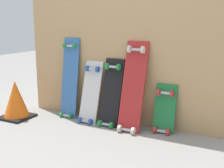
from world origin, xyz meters
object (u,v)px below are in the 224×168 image
(skateboard_black, at_px, (111,96))
(skateboard_green, at_px, (164,112))
(skateboard_red, at_px, (133,90))
(skateboard_white, at_px, (90,95))
(traffic_cone, at_px, (16,100))
(skateboard_blue, at_px, (70,81))

(skateboard_black, bearing_deg, skateboard_green, 4.23)
(skateboard_green, bearing_deg, skateboard_black, -175.77)
(skateboard_black, xyz_separation_m, skateboard_red, (0.26, -0.02, 0.10))
(skateboard_white, xyz_separation_m, skateboard_black, (0.25, 0.00, 0.02))
(skateboard_black, distance_m, skateboard_green, 0.58)
(skateboard_white, bearing_deg, skateboard_red, -2.36)
(traffic_cone, bearing_deg, skateboard_red, 12.03)
(skateboard_green, distance_m, traffic_cone, 1.65)
(skateboard_black, xyz_separation_m, traffic_cone, (-1.04, -0.30, -0.10))
(traffic_cone, bearing_deg, skateboard_green, 12.02)
(traffic_cone, bearing_deg, skateboard_blue, 34.11)
(skateboard_green, relative_size, traffic_cone, 1.27)
(skateboard_blue, height_order, skateboard_white, skateboard_blue)
(skateboard_green, bearing_deg, traffic_cone, -167.98)
(skateboard_red, relative_size, skateboard_green, 1.74)
(skateboard_blue, distance_m, skateboard_red, 0.80)
(skateboard_white, height_order, skateboard_green, skateboard_white)
(skateboard_blue, bearing_deg, skateboard_green, 0.19)
(skateboard_white, bearing_deg, skateboard_blue, 171.99)
(skateboard_blue, height_order, skateboard_black, skateboard_blue)
(skateboard_black, distance_m, skateboard_red, 0.27)
(skateboard_black, bearing_deg, traffic_cone, -163.91)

